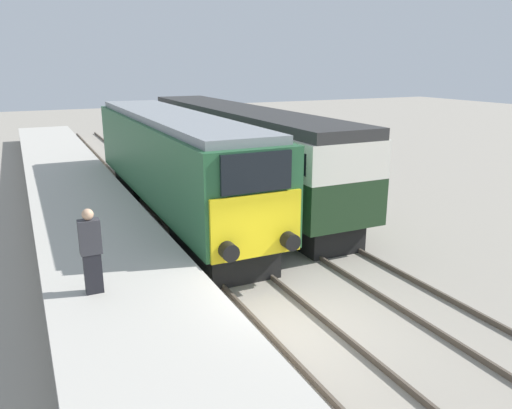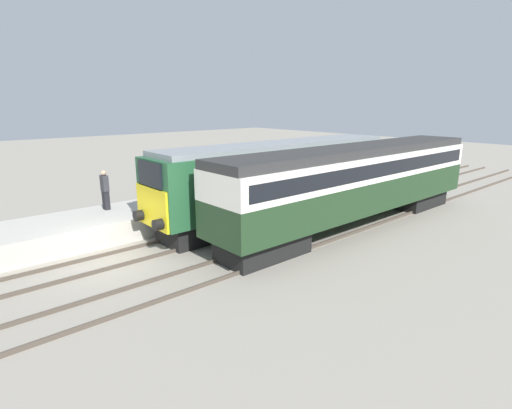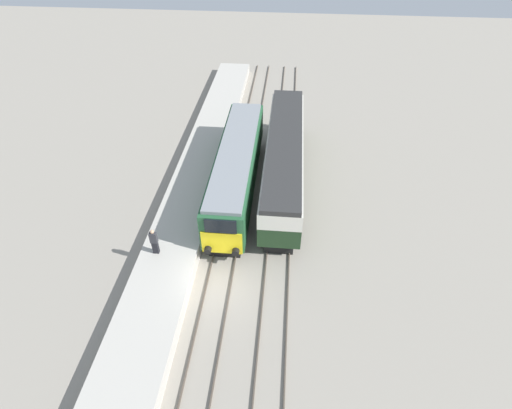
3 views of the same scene
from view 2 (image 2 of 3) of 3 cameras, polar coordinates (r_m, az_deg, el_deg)
ground_plane at (r=16.32m, az=-20.37°, el=-7.78°), size 120.00×120.00×0.00m
platform_left at (r=22.61m, az=-4.50°, el=0.49°), size 3.50×50.00×1.00m
rails_near_track at (r=18.47m, az=-5.81°, el=-4.12°), size 1.51×60.00×0.14m
rails_far_track at (r=15.98m, az=1.34°, el=-7.05°), size 1.50×60.00×0.14m
locomotive at (r=20.58m, az=3.68°, el=4.04°), size 2.70×14.97×3.97m
passenger_carriage at (r=19.72m, az=14.29°, el=3.60°), size 2.75×16.55×3.93m
person_on_platform at (r=19.95m, az=-20.76°, el=1.96°), size 0.44×0.26×1.87m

